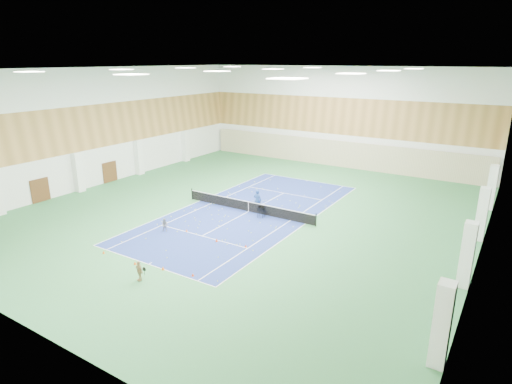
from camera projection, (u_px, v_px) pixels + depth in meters
ground at (249, 212)px, 37.35m from camera, size 40.00×40.00×0.00m
room_shell at (248, 144)px, 35.57m from camera, size 36.00×40.00×12.00m
wood_cladding at (248, 120)px, 34.97m from camera, size 36.00×40.00×8.00m
ceiling_light_grid at (248, 70)px, 33.81m from camera, size 21.40×25.40×0.06m
court_surface at (249, 212)px, 37.35m from camera, size 10.97×23.77×0.01m
tennis_balls_scatter at (249, 211)px, 37.34m from camera, size 10.57×22.77×0.07m
tennis_net at (249, 206)px, 37.19m from camera, size 12.80×0.10×1.10m
back_curtain at (336, 153)px, 52.82m from camera, size 35.40×0.16×3.20m
door_left_a at (40, 190)px, 39.69m from camera, size 0.08×1.80×2.20m
door_left_b at (110, 172)px, 46.15m from camera, size 0.08×1.80×2.20m
coach at (257, 200)px, 37.27m from camera, size 0.78×0.59×1.94m
child_court at (165, 225)px, 32.89m from camera, size 0.64×0.58×1.06m
child_apron at (139, 271)px, 25.56m from camera, size 0.80×0.49×1.27m
ball_cart at (261, 212)px, 35.89m from camera, size 0.64×0.64×0.94m
cone_svc_a at (165, 223)px, 34.46m from camera, size 0.23×0.23×0.25m
cone_svc_b at (187, 230)px, 32.99m from camera, size 0.18×0.18×0.20m
cone_svc_c at (217, 240)px, 31.20m from camera, size 0.22×0.22×0.24m
cone_svc_d at (246, 246)px, 30.24m from camera, size 0.18×0.18×0.20m
cone_base_a at (104, 252)px, 29.29m from camera, size 0.18×0.18×0.20m
cone_base_b at (135, 263)px, 27.72m from camera, size 0.20×0.20×0.22m
cone_base_c at (163, 268)px, 27.02m from camera, size 0.21×0.21×0.23m
cone_base_d at (193, 275)px, 26.22m from camera, size 0.18×0.18×0.20m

